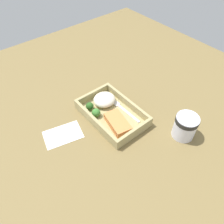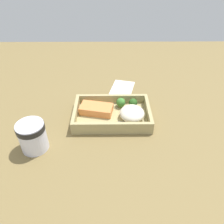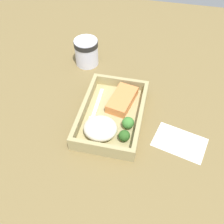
{
  "view_description": "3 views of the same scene",
  "coord_description": "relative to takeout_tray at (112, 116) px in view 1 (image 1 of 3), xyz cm",
  "views": [
    {
      "loc": [
        -46.58,
        38.24,
        66.79
      ],
      "look_at": [
        0.0,
        0.0,
        2.7
      ],
      "focal_mm": 35.0,
      "sensor_mm": 36.0,
      "label": 1
    },
    {
      "loc": [
        -0.51,
        -62.97,
        51.18
      ],
      "look_at": [
        0.0,
        0.0,
        2.7
      ],
      "focal_mm": 35.0,
      "sensor_mm": 36.0,
      "label": 2
    },
    {
      "loc": [
        50.35,
        11.28,
        60.39
      ],
      "look_at": [
        0.0,
        0.0,
        2.7
      ],
      "focal_mm": 42.0,
      "sensor_mm": 36.0,
      "label": 3
    }
  ],
  "objects": [
    {
      "name": "paper_cup",
      "position": [
        -24.25,
        -14.79,
        4.79
      ],
      "size": [
        8.48,
        8.48,
        9.65
      ],
      "color": "white",
      "rests_on": "ground_plane"
    },
    {
      "name": "takeout_tray",
      "position": [
        0.0,
        0.0,
        0.0
      ],
      "size": [
        27.7,
        18.13,
        1.2
      ],
      "primitive_type": "cube",
      "color": "tan",
      "rests_on": "ground_plane"
    },
    {
      "name": "fork",
      "position": [
        -1.22,
        -5.41,
        0.82
      ],
      "size": [
        15.83,
        2.26,
        0.44
      ],
      "color": "silver",
      "rests_on": "takeout_tray"
    },
    {
      "name": "ground_plane",
      "position": [
        0.0,
        0.0,
        -1.6
      ],
      "size": [
        160.0,
        160.0,
        2.0
      ],
      "primitive_type": "cube",
      "color": "olive"
    },
    {
      "name": "salmon_fillet",
      "position": [
        -5.77,
        1.94,
        2.01
      ],
      "size": [
        12.83,
        8.58,
        2.82
      ],
      "primitive_type": "cube",
      "rotation": [
        0.0,
        0.0,
        -0.2
      ],
      "color": "#E48445",
      "rests_on": "takeout_tray"
    },
    {
      "name": "tray_rim",
      "position": [
        0.0,
        0.0,
        2.28
      ],
      "size": [
        27.7,
        18.13,
        3.37
      ],
      "color": "tan",
      "rests_on": "takeout_tray"
    },
    {
      "name": "broccoli_floret_1",
      "position": [
        3.42,
        5.41,
        2.51
      ],
      "size": [
        3.48,
        3.48,
        3.71
      ],
      "color": "#81A162",
      "rests_on": "takeout_tray"
    },
    {
      "name": "receipt_slip",
      "position": [
        4.66,
        20.48,
        -0.48
      ],
      "size": [
        12.44,
        15.99,
        0.24
      ],
      "primitive_type": "cube",
      "rotation": [
        0.0,
        0.0,
        -0.25
      ],
      "color": "white",
      "rests_on": "ground_plane"
    },
    {
      "name": "broccoli_floret_2",
      "position": [
        8.12,
        5.24,
        2.5
      ],
      "size": [
        3.21,
        3.21,
        3.57
      ],
      "color": "#82AC5A",
      "rests_on": "takeout_tray"
    },
    {
      "name": "mashed_potatoes",
      "position": [
        7.16,
        -1.71,
        2.74
      ],
      "size": [
        8.85,
        9.47,
        4.27
      ],
      "primitive_type": "ellipsoid",
      "color": "beige",
      "rests_on": "takeout_tray"
    }
  ]
}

